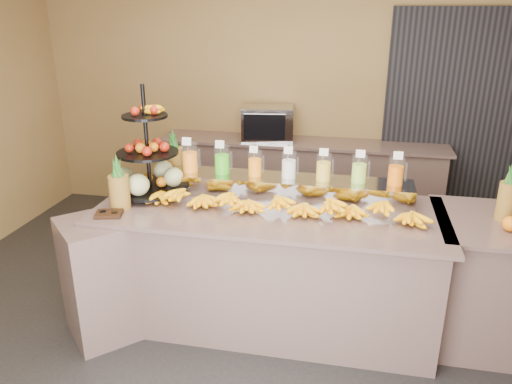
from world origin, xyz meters
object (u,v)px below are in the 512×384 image
(fruit_stand, at_px, (153,167))
(oven_warmer, at_px, (268,123))
(pitcher_tray, at_px, (288,187))
(banana_heap, at_px, (277,200))
(condiment_caddy, at_px, (109,214))

(fruit_stand, xyz_separation_m, oven_warmer, (0.55, 1.83, -0.03))
(fruit_stand, height_order, oven_warmer, fruit_stand)
(pitcher_tray, distance_m, banana_heap, 0.30)
(banana_heap, height_order, oven_warmer, oven_warmer)
(pitcher_tray, xyz_separation_m, condiment_caddy, (-1.17, -0.63, -0.06))
(fruit_stand, distance_m, oven_warmer, 1.91)
(fruit_stand, bearing_deg, condiment_caddy, -100.96)
(condiment_caddy, relative_size, oven_warmer, 0.33)
(oven_warmer, bearing_deg, banana_heap, -85.28)
(banana_heap, distance_m, fruit_stand, 1.00)
(banana_heap, bearing_deg, pitcher_tray, 82.68)
(oven_warmer, bearing_deg, condiment_caddy, -114.60)
(banana_heap, xyz_separation_m, fruit_stand, (-0.98, 0.14, 0.14))
(pitcher_tray, distance_m, oven_warmer, 1.74)
(oven_warmer, bearing_deg, pitcher_tray, -81.97)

